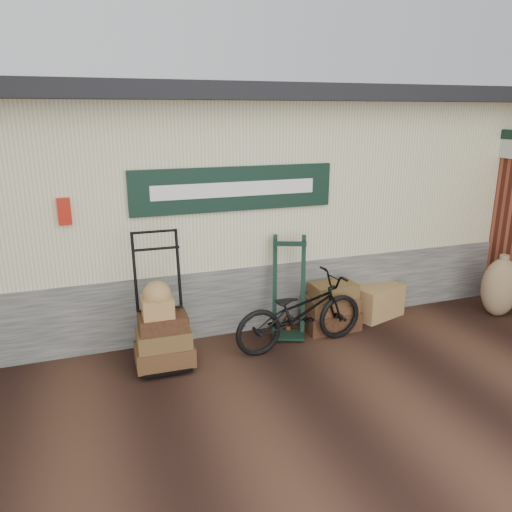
{
  "coord_description": "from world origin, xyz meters",
  "views": [
    {
      "loc": [
        -2.13,
        -4.93,
        2.88
      ],
      "look_at": [
        -0.04,
        0.9,
        1.07
      ],
      "focal_mm": 35.0,
      "sensor_mm": 36.0,
      "label": 1
    }
  ],
  "objects_px": {
    "porter_trolley": "(160,299)",
    "wicker_hamper": "(376,300)",
    "suitcase_stack": "(331,306)",
    "bicycle": "(300,308)",
    "green_barrow": "(289,287)"
  },
  "relations": [
    {
      "from": "porter_trolley",
      "to": "wicker_hamper",
      "type": "distance_m",
      "value": 3.23
    },
    {
      "from": "suitcase_stack",
      "to": "wicker_hamper",
      "type": "bearing_deg",
      "value": 11.79
    },
    {
      "from": "wicker_hamper",
      "to": "bicycle",
      "type": "height_order",
      "value": "bicycle"
    },
    {
      "from": "wicker_hamper",
      "to": "suitcase_stack",
      "type": "bearing_deg",
      "value": -168.21
    },
    {
      "from": "green_barrow",
      "to": "bicycle",
      "type": "height_order",
      "value": "green_barrow"
    },
    {
      "from": "porter_trolley",
      "to": "green_barrow",
      "type": "distance_m",
      "value": 1.73
    },
    {
      "from": "wicker_hamper",
      "to": "green_barrow",
      "type": "bearing_deg",
      "value": -174.11
    },
    {
      "from": "green_barrow",
      "to": "wicker_hamper",
      "type": "height_order",
      "value": "green_barrow"
    },
    {
      "from": "suitcase_stack",
      "to": "bicycle",
      "type": "height_order",
      "value": "bicycle"
    },
    {
      "from": "green_barrow",
      "to": "suitcase_stack",
      "type": "height_order",
      "value": "green_barrow"
    },
    {
      "from": "suitcase_stack",
      "to": "wicker_hamper",
      "type": "relative_size",
      "value": 1.03
    },
    {
      "from": "green_barrow",
      "to": "porter_trolley",
      "type": "bearing_deg",
      "value": -150.97
    },
    {
      "from": "suitcase_stack",
      "to": "bicycle",
      "type": "relative_size",
      "value": 0.42
    },
    {
      "from": "green_barrow",
      "to": "suitcase_stack",
      "type": "xyz_separation_m",
      "value": [
        0.61,
        -0.03,
        -0.34
      ]
    },
    {
      "from": "wicker_hamper",
      "to": "porter_trolley",
      "type": "bearing_deg",
      "value": -173.47
    }
  ]
}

